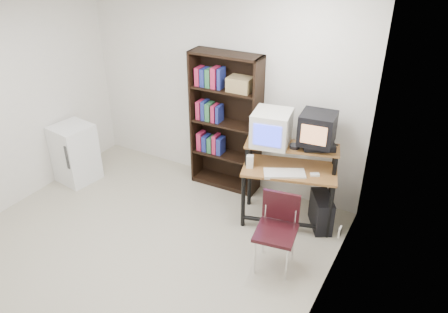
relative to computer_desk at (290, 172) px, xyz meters
The scene contains 18 objects.
floor 2.05m from the computer_desk, 130.14° to the right, with size 4.00×4.00×0.01m, color #B4AD95.
ceiling 2.73m from the computer_desk, 130.14° to the right, with size 4.00×4.00×0.01m, color white.
back_wall 1.49m from the computer_desk, 157.17° to the left, with size 4.00×0.01×2.60m, color silver.
right_wall 1.77m from the computer_desk, 62.90° to the right, with size 0.01×4.00×2.60m, color silver.
computer_desk is the anchor object (origin of this frame).
crt_monitor 0.57m from the computer_desk, behind, with size 0.49×0.50×0.40m.
vcr 0.46m from the computer_desk, 35.95° to the left, with size 0.36×0.26×0.08m, color black.
crt_tv 0.62m from the computer_desk, 34.68° to the left, with size 0.42×0.42×0.36m.
cd_spindle 0.32m from the computer_desk, 69.31° to the left, with size 0.12×0.12×0.05m, color #26262B.
keyboard 0.17m from the computer_desk, 91.07° to the right, with size 0.47×0.21×0.04m, color silver.
mousepad 0.32m from the computer_desk, ahead, with size 0.22×0.18×0.01m, color black.
mouse 0.32m from the computer_desk, ahead, with size 0.10×0.06×0.03m, color white.
desk_speaker 0.49m from the computer_desk, 152.60° to the right, with size 0.08×0.07×0.17m, color silver.
pc_tower 0.63m from the computer_desk, ahead, with size 0.20×0.45×0.42m, color black.
school_chair 0.83m from the computer_desk, 76.39° to the right, with size 0.48×0.48×0.83m.
bookshelf 1.16m from the computer_desk, 160.23° to the left, with size 0.95×0.34×1.87m.
mini_fridge 3.03m from the computer_desk, 169.39° to the right, with size 0.55×0.57×0.83m.
wall_outlet 0.89m from the computer_desk, 23.69° to the right, with size 0.02×0.08×0.12m, color beige.
Camera 1 is at (2.71, -2.77, 3.31)m, focal length 35.00 mm.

